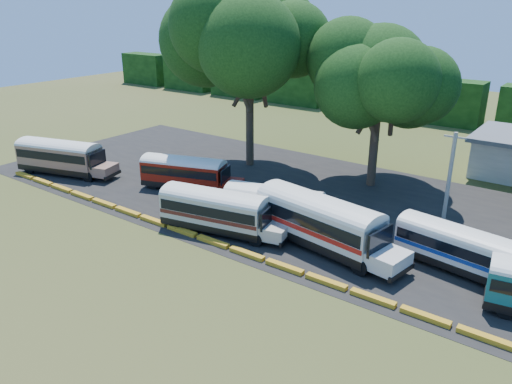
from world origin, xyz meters
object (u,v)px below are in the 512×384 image
Objects in this scene: tree_west at (249,35)px; bus_cream_west at (217,209)px; bus_white_red at (321,220)px; bus_red at (186,171)px; bus_beige at (61,155)px.

bus_cream_west is at bearing -61.54° from tree_west.
bus_white_red is at bearing -38.59° from tree_west.
bus_white_red is (15.35, -2.84, 0.35)m from bus_red.
bus_white_red is 22.20m from tree_west.
bus_cream_west is 0.87× the size of bus_white_red.
tree_west is (-7.75, 14.31, 11.14)m from bus_cream_west.
tree_west is (12.99, 13.28, 11.02)m from bus_beige.
bus_cream_west is at bearing -50.84° from bus_red.
bus_cream_west is at bearing -19.03° from bus_beige.
bus_beige is 28.15m from bus_white_red.
tree_west reaches higher than bus_beige.
bus_beige is at bearing -167.96° from bus_white_red.
tree_west reaches higher than bus_red.
bus_red is 0.55× the size of tree_west.
bus_beige reaches higher than bus_red.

